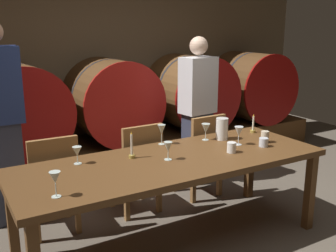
% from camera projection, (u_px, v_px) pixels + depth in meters
% --- Properties ---
extents(ground_plane, '(8.53, 8.53, 0.00)m').
position_uv_depth(ground_plane, '(215.00, 245.00, 3.27)').
color(ground_plane, brown).
extents(back_wall, '(6.56, 0.24, 2.87)m').
position_uv_depth(back_wall, '(94.00, 50.00, 5.14)').
color(back_wall, brown).
rests_on(back_wall, ground).
extents(barrel_shelf, '(5.90, 0.90, 0.37)m').
position_uv_depth(barrel_shelf, '(114.00, 154.00, 4.99)').
color(barrel_shelf, brown).
rests_on(barrel_shelf, ground).
extents(wine_barrel_left, '(1.01, 0.93, 1.01)m').
position_uv_depth(wine_barrel_left, '(18.00, 110.00, 4.29)').
color(wine_barrel_left, brown).
rests_on(wine_barrel_left, barrel_shelf).
extents(wine_barrel_center, '(1.01, 0.93, 1.01)m').
position_uv_depth(wine_barrel_center, '(111.00, 100.00, 4.82)').
color(wine_barrel_center, '#513319').
rests_on(wine_barrel_center, barrel_shelf).
extents(wine_barrel_right, '(1.01, 0.93, 1.01)m').
position_uv_depth(wine_barrel_right, '(190.00, 92.00, 5.38)').
color(wine_barrel_right, brown).
rests_on(wine_barrel_right, barrel_shelf).
extents(wine_barrel_far_right, '(1.01, 0.93, 1.01)m').
position_uv_depth(wine_barrel_far_right, '(250.00, 86.00, 5.90)').
color(wine_barrel_far_right, '#513319').
rests_on(wine_barrel_far_right, barrel_shelf).
extents(dining_table, '(2.49, 0.90, 0.73)m').
position_uv_depth(dining_table, '(172.00, 166.00, 3.14)').
color(dining_table, brown).
rests_on(dining_table, ground).
extents(chair_left, '(0.41, 0.41, 0.88)m').
position_uv_depth(chair_left, '(53.00, 180.00, 3.34)').
color(chair_left, olive).
rests_on(chair_left, ground).
extents(chair_center, '(0.41, 0.41, 0.88)m').
position_uv_depth(chair_center, '(138.00, 164.00, 3.73)').
color(chair_center, olive).
rests_on(chair_center, ground).
extents(chair_right, '(0.42, 0.42, 0.88)m').
position_uv_depth(chair_right, '(202.00, 151.00, 4.10)').
color(chair_right, olive).
rests_on(chair_right, ground).
extents(guest_left, '(0.39, 0.25, 1.80)m').
position_uv_depth(guest_left, '(1.00, 124.00, 3.44)').
color(guest_left, '#33384C').
rests_on(guest_left, ground).
extents(guest_right, '(0.41, 0.29, 1.63)m').
position_uv_depth(guest_right, '(198.00, 110.00, 4.43)').
color(guest_right, '#33384C').
rests_on(guest_right, ground).
extents(candle_left, '(0.05, 0.05, 0.22)m').
position_uv_depth(candle_left, '(132.00, 151.00, 3.12)').
color(candle_left, olive).
rests_on(candle_left, dining_table).
extents(candle_right, '(0.05, 0.05, 0.18)m').
position_uv_depth(candle_right, '(253.00, 128.00, 3.87)').
color(candle_right, olive).
rests_on(candle_right, dining_table).
extents(pitcher, '(0.11, 0.11, 0.20)m').
position_uv_depth(pitcher, '(222.00, 129.00, 3.62)').
color(pitcher, white).
rests_on(pitcher, dining_table).
extents(wine_glass_far_left, '(0.07, 0.07, 0.16)m').
position_uv_depth(wine_glass_far_left, '(55.00, 178.00, 2.40)').
color(wine_glass_far_left, silver).
rests_on(wine_glass_far_left, dining_table).
extents(wine_glass_left, '(0.07, 0.07, 0.14)m').
position_uv_depth(wine_glass_left, '(77.00, 152.00, 2.98)').
color(wine_glass_left, silver).
rests_on(wine_glass_left, dining_table).
extents(wine_glass_center_left, '(0.07, 0.07, 0.14)m').
position_uv_depth(wine_glass_center_left, '(168.00, 147.00, 3.07)').
color(wine_glass_center_left, silver).
rests_on(wine_glass_center_left, dining_table).
extents(wine_glass_center_right, '(0.07, 0.07, 0.18)m').
position_uv_depth(wine_glass_center_right, '(162.00, 130.00, 3.46)').
color(wine_glass_center_right, silver).
rests_on(wine_glass_center_right, dining_table).
extents(wine_glass_right, '(0.08, 0.08, 0.15)m').
position_uv_depth(wine_glass_right, '(206.00, 129.00, 3.60)').
color(wine_glass_right, silver).
rests_on(wine_glass_right, dining_table).
extents(wine_glass_far_right, '(0.08, 0.08, 0.16)m').
position_uv_depth(wine_glass_far_right, '(239.00, 132.00, 3.45)').
color(wine_glass_far_right, white).
rests_on(wine_glass_far_right, dining_table).
extents(cup_left, '(0.08, 0.08, 0.09)m').
position_uv_depth(cup_left, '(232.00, 147.00, 3.26)').
color(cup_left, white).
rests_on(cup_left, dining_table).
extents(cup_center, '(0.08, 0.08, 0.08)m').
position_uv_depth(cup_center, '(264.00, 142.00, 3.42)').
color(cup_center, silver).
rests_on(cup_center, dining_table).
extents(cup_right, '(0.07, 0.07, 0.10)m').
position_uv_depth(cup_right, '(265.00, 137.00, 3.54)').
color(cup_right, beige).
rests_on(cup_right, dining_table).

